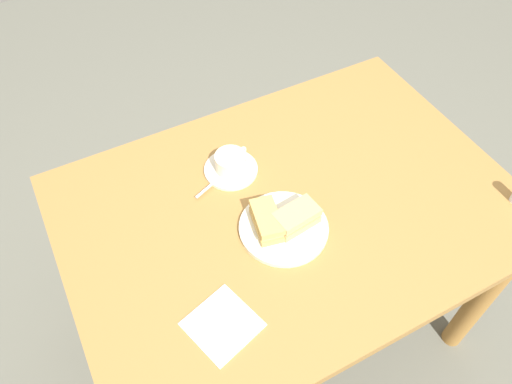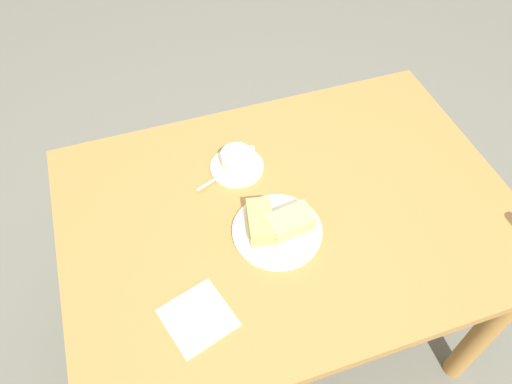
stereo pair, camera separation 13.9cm
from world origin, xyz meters
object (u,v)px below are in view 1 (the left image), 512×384
at_px(sandwich_back, 267,221).
at_px(coffee_saucer, 231,170).
at_px(sandwich_front, 296,218).
at_px(spoon, 212,184).
at_px(dining_table, 289,230).
at_px(sandwich_plate, 284,228).
at_px(coffee_cup, 231,162).
at_px(napkin, 222,324).

distance_m(sandwich_back, coffee_saucer, 0.24).
bearing_deg(coffee_saucer, sandwich_front, -75.71).
bearing_deg(coffee_saucer, spoon, -157.93).
distance_m(dining_table, coffee_saucer, 0.25).
distance_m(sandwich_plate, spoon, 0.25).
distance_m(coffee_cup, spoon, 0.09).
bearing_deg(coffee_cup, napkin, -118.34).
bearing_deg(coffee_saucer, dining_table, -64.22).
distance_m(sandwich_front, sandwich_back, 0.08).
height_order(sandwich_front, sandwich_back, sandwich_front).
relative_size(sandwich_plate, napkin, 1.62).
relative_size(coffee_saucer, coffee_cup, 1.42).
bearing_deg(dining_table, sandwich_front, -111.73).
bearing_deg(sandwich_back, sandwich_front, -21.03).
height_order(sandwich_plate, spoon, spoon).
bearing_deg(coffee_saucer, sandwich_back, -91.70).
relative_size(dining_table, sandwich_front, 9.92).
height_order(sandwich_plate, coffee_cup, coffee_cup).
relative_size(sandwich_plate, sandwich_front, 1.90).
xyz_separation_m(dining_table, napkin, (-0.33, -0.23, 0.13)).
relative_size(sandwich_plate, coffee_cup, 2.16).
relative_size(sandwich_back, coffee_saucer, 0.84).
bearing_deg(spoon, sandwich_plate, -64.44).
distance_m(dining_table, spoon, 0.27).
height_order(coffee_cup, napkin, coffee_cup).
relative_size(sandwich_plate, sandwich_back, 1.81).
relative_size(sandwich_front, coffee_cup, 1.14).
bearing_deg(sandwich_back, coffee_cup, 87.99).
distance_m(sandwich_back, coffee_cup, 0.24).
bearing_deg(spoon, sandwich_front, -58.74).
bearing_deg(sandwich_front, coffee_saucer, 104.29).
bearing_deg(coffee_saucer, napkin, -118.24).
height_order(coffee_saucer, coffee_cup, coffee_cup).
bearing_deg(coffee_saucer, sandwich_plate, -82.51).
height_order(sandwich_back, coffee_cup, sandwich_back).
height_order(sandwich_front, spoon, sandwich_front).
height_order(coffee_saucer, spoon, spoon).
xyz_separation_m(coffee_saucer, napkin, (-0.23, -0.43, -0.00)).
bearing_deg(napkin, sandwich_back, 40.82).
bearing_deg(coffee_cup, coffee_saucer, -156.50).
relative_size(sandwich_plate, spoon, 2.55).
relative_size(coffee_cup, spoon, 1.18).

